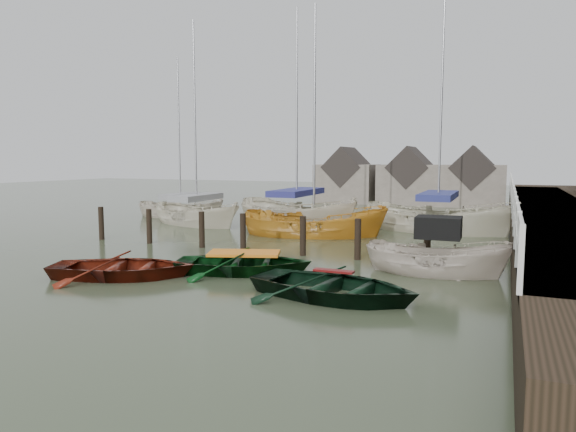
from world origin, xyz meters
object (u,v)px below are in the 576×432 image
at_px(rowboat_red, 123,277).
at_px(rowboat_green, 244,272).
at_px(sailboat_b, 297,225).
at_px(sailboat_d, 437,230).
at_px(rowboat_dkgreen, 333,298).
at_px(motorboat, 436,271).
at_px(sailboat_c, 314,235).
at_px(sailboat_e, 181,216).
at_px(sailboat_a, 197,223).

xyz_separation_m(rowboat_red, rowboat_green, (2.94, 1.91, 0.00)).
xyz_separation_m(sailboat_b, sailboat_d, (6.86, 0.87, 0.00)).
height_order(rowboat_dkgreen, motorboat, motorboat).
height_order(motorboat, sailboat_d, sailboat_d).
height_order(sailboat_b, sailboat_c, sailboat_b).
height_order(rowboat_dkgreen, sailboat_c, sailboat_c).
bearing_deg(rowboat_dkgreen, sailboat_d, 4.72).
height_order(motorboat, sailboat_e, sailboat_e).
bearing_deg(rowboat_red, rowboat_green, -79.16).
relative_size(motorboat, sailboat_c, 0.38).
bearing_deg(rowboat_dkgreen, sailboat_c, 31.31).
distance_m(rowboat_red, sailboat_c, 10.09).
xyz_separation_m(motorboat, sailboat_b, (-7.99, 8.62, -0.04)).
distance_m(rowboat_green, motorboat, 5.73).
bearing_deg(sailboat_a, sailboat_b, -54.77).
relative_size(rowboat_red, sailboat_e, 0.40).
relative_size(rowboat_red, sailboat_c, 0.36).
height_order(rowboat_red, sailboat_d, sailboat_d).
bearing_deg(motorboat, rowboat_dkgreen, 150.81).
xyz_separation_m(rowboat_green, motorboat, (5.36, 2.02, 0.10)).
xyz_separation_m(rowboat_green, sailboat_b, (-2.63, 10.64, 0.06)).
relative_size(rowboat_dkgreen, motorboat, 1.00).
bearing_deg(sailboat_e, motorboat, -132.90).
relative_size(sailboat_d, sailboat_e, 1.24).
height_order(rowboat_red, rowboat_dkgreen, rowboat_dkgreen).
relative_size(sailboat_b, sailboat_d, 0.96).
bearing_deg(sailboat_c, sailboat_e, 55.51).
bearing_deg(rowboat_green, sailboat_c, -14.53).
height_order(rowboat_red, sailboat_e, sailboat_e).
relative_size(sailboat_b, sailboat_e, 1.20).
bearing_deg(rowboat_dkgreen, motorboat, -19.63).
xyz_separation_m(rowboat_red, rowboat_dkgreen, (6.32, 0.21, 0.00)).
relative_size(rowboat_red, motorboat, 0.97).
xyz_separation_m(rowboat_red, sailboat_b, (0.31, 12.55, 0.06)).
height_order(rowboat_red, sailboat_c, sailboat_c).
distance_m(motorboat, sailboat_b, 11.75).
bearing_deg(sailboat_b, sailboat_e, 103.43).
distance_m(sailboat_a, sailboat_d, 12.13).
bearing_deg(sailboat_c, sailboat_d, -66.75).
bearing_deg(sailboat_d, sailboat_b, 109.94).
bearing_deg(sailboat_d, rowboat_dkgreen, -171.01).
relative_size(rowboat_red, sailboat_b, 0.34).
distance_m(sailboat_b, sailboat_e, 7.97).
xyz_separation_m(sailboat_a, sailboat_e, (-2.84, 2.63, 0.00)).
bearing_deg(sailboat_d, rowboat_red, 164.59).
bearing_deg(sailboat_a, rowboat_dkgreen, -115.44).
height_order(rowboat_green, rowboat_dkgreen, rowboat_dkgreen).
distance_m(sailboat_a, sailboat_c, 7.10).
bearing_deg(rowboat_green, rowboat_dkgreen, -136.26).
relative_size(motorboat, sailboat_e, 0.41).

